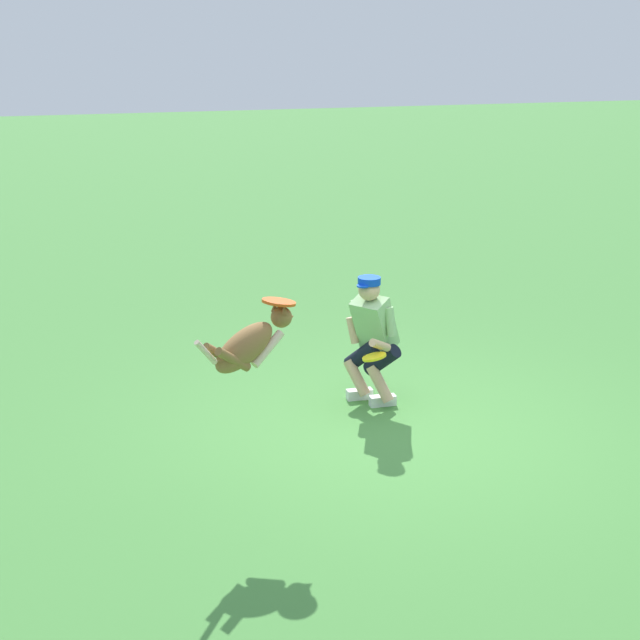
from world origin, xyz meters
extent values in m
plane|color=#488A3E|center=(0.00, 0.00, 0.00)|extent=(60.00, 60.00, 0.00)
cube|color=silver|center=(0.01, -0.83, 0.05)|extent=(0.26, 0.10, 0.10)
cylinder|color=tan|center=(0.05, -0.80, 0.24)|extent=(0.27, 0.31, 0.37)
cylinder|color=black|center=(-0.01, -0.82, 0.47)|extent=(0.36, 0.41, 0.37)
cube|color=silver|center=(-0.16, -0.61, 0.05)|extent=(0.26, 0.10, 0.10)
cylinder|color=tan|center=(-0.12, -0.58, 0.24)|extent=(0.27, 0.31, 0.37)
cylinder|color=black|center=(-0.15, -0.63, 0.47)|extent=(0.36, 0.41, 0.37)
cube|color=#92C082|center=(-0.10, -0.74, 0.81)|extent=(0.53, 0.52, 0.58)
cylinder|color=#92C082|center=(0.03, -0.89, 0.87)|extent=(0.15, 0.16, 0.29)
cylinder|color=#92C082|center=(-0.21, -0.57, 0.87)|extent=(0.15, 0.16, 0.29)
cylinder|color=tan|center=(-0.06, -0.43, 0.69)|extent=(0.28, 0.24, 0.19)
cylinder|color=tan|center=(0.08, -0.88, 0.71)|extent=(0.15, 0.16, 0.27)
sphere|color=tan|center=(-0.03, -0.68, 1.17)|extent=(0.21, 0.21, 0.21)
cylinder|color=#0C3DBE|center=(-0.03, -0.68, 1.26)|extent=(0.22, 0.22, 0.07)
cylinder|color=#0C3DBE|center=(0.05, -0.62, 1.23)|extent=(0.12, 0.12, 0.02)
ellipsoid|color=olive|center=(1.50, 0.98, 1.27)|extent=(0.67, 0.53, 0.46)
ellipsoid|color=beige|center=(1.36, 0.90, 1.24)|extent=(0.12, 0.17, 0.15)
sphere|color=olive|center=(1.16, 0.78, 1.43)|extent=(0.17, 0.17, 0.17)
cone|color=olive|center=(1.08, 0.73, 1.41)|extent=(0.12, 0.12, 0.09)
cone|color=olive|center=(1.15, 0.84, 1.50)|extent=(0.06, 0.06, 0.07)
cone|color=olive|center=(1.21, 0.74, 1.50)|extent=(0.06, 0.06, 0.07)
cylinder|color=beige|center=(1.31, 0.95, 1.23)|extent=(0.31, 0.22, 0.25)
cylinder|color=beige|center=(1.38, 0.83, 1.23)|extent=(0.31, 0.22, 0.25)
cylinder|color=olive|center=(1.61, 1.13, 1.23)|extent=(0.31, 0.22, 0.25)
cylinder|color=olive|center=(1.69, 1.00, 1.23)|extent=(0.31, 0.22, 0.25)
cylinder|color=beige|center=(1.82, 1.17, 1.32)|extent=(0.20, 0.14, 0.23)
cylinder|color=#DF4E15|center=(1.18, 0.78, 1.55)|extent=(0.28, 0.28, 0.07)
cylinder|color=yellow|center=(0.02, -0.35, 0.61)|extent=(0.32, 0.33, 0.09)
camera|label=1|loc=(2.81, 8.21, 3.76)|focal=56.93mm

